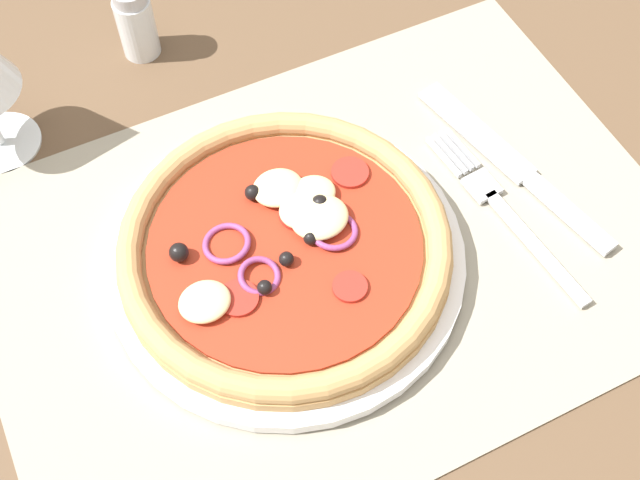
{
  "coord_description": "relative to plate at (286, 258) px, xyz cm",
  "views": [
    {
      "loc": [
        -14.5,
        -27.52,
        51.46
      ],
      "look_at": [
        -1.05,
        0.0,
        2.49
      ],
      "focal_mm": 45.78,
      "sensor_mm": 36.0,
      "label": 1
    }
  ],
  "objects": [
    {
      "name": "pizza",
      "position": [
        0.03,
        0.06,
        1.65
      ],
      "size": [
        23.76,
        23.76,
        2.67
      ],
      "color": "tan",
      "rests_on": "plate"
    },
    {
      "name": "fork",
      "position": [
        16.52,
        -2.58,
        -0.33
      ],
      "size": [
        3.17,
        18.06,
        0.44
      ],
      "rotation": [
        0.0,
        0.0,
        1.66
      ],
      "color": "silver",
      "rests_on": "placemat"
    },
    {
      "name": "knife",
      "position": [
        19.55,
        0.26,
        -0.29
      ],
      "size": [
        5.74,
        19.91,
        0.62
      ],
      "rotation": [
        0.0,
        0.0,
        1.78
      ],
      "color": "silver",
      "rests_on": "placemat"
    },
    {
      "name": "ground_plane",
      "position": [
        3.51,
        -0.61,
        -2.15
      ],
      "size": [
        190.0,
        140.0,
        2.4
      ],
      "primitive_type": "cube",
      "color": "brown"
    },
    {
      "name": "plate",
      "position": [
        0.0,
        0.0,
        0.0
      ],
      "size": [
        25.85,
        25.85,
        1.09
      ],
      "primitive_type": "cylinder",
      "color": "white",
      "rests_on": "placemat"
    },
    {
      "name": "pepper_shaker",
      "position": [
        -2.18,
        25.1,
        2.31
      ],
      "size": [
        3.2,
        3.2,
        6.7
      ],
      "color": "silver",
      "rests_on": "ground_plane"
    },
    {
      "name": "placemat",
      "position": [
        3.51,
        -0.61,
        -0.75
      ],
      "size": [
        50.41,
        35.56,
        0.4
      ],
      "primitive_type": "cube",
      "color": "gray",
      "rests_on": "ground_plane"
    }
  ]
}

